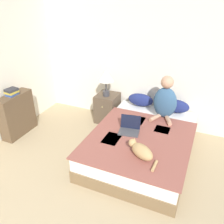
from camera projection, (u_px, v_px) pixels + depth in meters
wall_back at (160, 61)px, 4.26m from camera, size 5.77×0.05×2.55m
bed at (142, 144)px, 3.84m from camera, size 1.52×2.07×0.43m
pillow_near at (141, 100)px, 4.53m from camera, size 0.48×0.22×0.24m
pillow_far at (176, 106)px, 4.29m from camera, size 0.48×0.22×0.24m
person_sitting at (165, 100)px, 4.02m from camera, size 0.40×0.39×0.75m
cat_tabby at (141, 151)px, 3.16m from camera, size 0.46×0.40×0.19m
laptop_open at (129, 128)px, 3.74m from camera, size 0.35×0.32×0.24m
nightstand at (107, 108)px, 4.80m from camera, size 0.41×0.48×0.58m
table_lamp at (106, 77)px, 4.46m from camera, size 0.30×0.30×0.52m
bookshelf at (17, 115)px, 4.33m from camera, size 0.24×0.69×0.78m
book_stack_top at (12, 92)px, 4.12m from camera, size 0.19×0.21×0.12m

